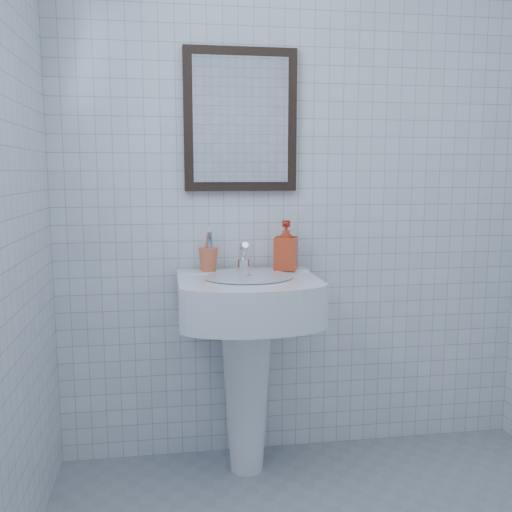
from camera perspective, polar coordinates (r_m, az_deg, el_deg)
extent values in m
cube|color=white|center=(2.64, 4.26, 6.77)|extent=(2.20, 0.02, 2.50)
cone|color=white|center=(2.59, -0.96, -13.37)|extent=(0.23, 0.23, 0.73)
cube|color=white|center=(2.41, -0.82, -4.23)|extent=(0.58, 0.42, 0.18)
cube|color=white|center=(2.55, -1.33, -1.73)|extent=(0.58, 0.10, 0.03)
cylinder|color=silver|center=(2.36, -0.71, -2.07)|extent=(0.36, 0.36, 0.01)
cylinder|color=white|center=(2.52, -1.25, -0.88)|extent=(0.05, 0.05, 0.05)
cylinder|color=white|center=(2.49, -1.21, 0.54)|extent=(0.03, 0.11, 0.09)
cylinder|color=white|center=(2.53, -1.32, 0.17)|extent=(0.03, 0.06, 0.10)
imported|color=red|center=(2.55, 3.03, 1.06)|extent=(0.13, 0.13, 0.22)
cube|color=black|center=(2.58, -1.56, 13.42)|extent=(0.50, 0.04, 0.62)
cube|color=white|center=(2.56, -1.51, 13.46)|extent=(0.42, 0.00, 0.54)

